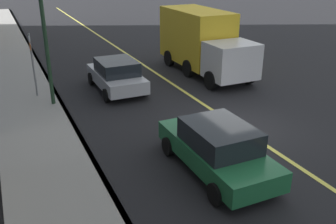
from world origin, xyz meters
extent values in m
plane|color=black|center=(0.00, 0.00, 0.00)|extent=(200.00, 200.00, 0.00)
cube|color=gray|center=(0.00, 6.86, 0.07)|extent=(80.00, 2.71, 0.15)
cube|color=slate|center=(0.00, 5.58, 0.07)|extent=(80.00, 0.16, 0.15)
cube|color=#D8CC4C|center=(0.00, 0.00, 0.01)|extent=(80.00, 0.16, 0.01)
cube|color=#1E6038|center=(-2.18, 2.38, 0.59)|extent=(4.35, 1.78, 0.58)
cube|color=black|center=(-2.32, 2.38, 1.20)|extent=(2.15, 1.63, 0.63)
cylinder|color=black|center=(-0.75, 3.25, 0.30)|extent=(0.60, 0.22, 0.60)
cylinder|color=black|center=(-0.75, 1.51, 0.30)|extent=(0.60, 0.22, 0.60)
cylinder|color=black|center=(-3.62, 3.25, 0.30)|extent=(0.60, 0.22, 0.60)
cylinder|color=black|center=(-3.62, 1.51, 0.30)|extent=(0.60, 0.22, 0.60)
cube|color=#A8AAB2|center=(6.06, 2.81, 0.59)|extent=(4.09, 1.80, 0.59)
cube|color=black|center=(5.88, 2.81, 1.19)|extent=(2.10, 1.65, 0.62)
cylinder|color=black|center=(7.41, 3.69, 0.30)|extent=(0.60, 0.22, 0.60)
cylinder|color=black|center=(7.41, 1.93, 0.30)|extent=(0.60, 0.22, 0.60)
cylinder|color=black|center=(4.71, 3.69, 0.30)|extent=(0.60, 0.22, 0.60)
cylinder|color=black|center=(4.71, 1.93, 0.30)|extent=(0.60, 0.22, 0.60)
cube|color=silver|center=(4.25, -2.40, 1.30)|extent=(1.92, 2.27, 1.70)
cube|color=gold|center=(7.76, -2.40, 1.87)|extent=(4.79, 2.27, 2.83)
cylinder|color=black|center=(4.25, -3.48, 0.45)|extent=(0.90, 0.28, 0.90)
cylinder|color=black|center=(4.25, -1.31, 0.45)|extent=(0.90, 0.28, 0.90)
cylinder|color=black|center=(8.96, -3.48, 0.45)|extent=(0.90, 0.28, 0.90)
cylinder|color=black|center=(8.96, -1.31, 0.45)|extent=(0.90, 0.28, 0.90)
cylinder|color=black|center=(6.56, -3.48, 0.45)|extent=(0.90, 0.28, 0.90)
cylinder|color=black|center=(6.56, -1.31, 0.45)|extent=(0.90, 0.28, 0.90)
cylinder|color=#1E3823|center=(5.10, 5.90, 3.18)|extent=(0.16, 0.16, 6.37)
cylinder|color=slate|center=(6.39, 6.40, 1.47)|extent=(0.08, 0.08, 2.93)
cube|color=white|center=(6.39, 6.42, 2.73)|extent=(0.60, 0.02, 0.20)
cube|color=#DB5919|center=(6.39, 6.42, 2.38)|extent=(0.44, 0.02, 0.28)
camera|label=1|loc=(-10.33, 7.71, 5.85)|focal=39.91mm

